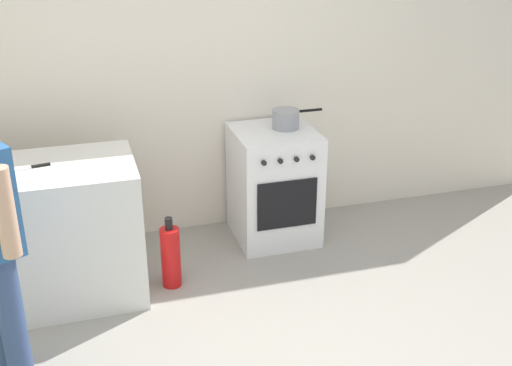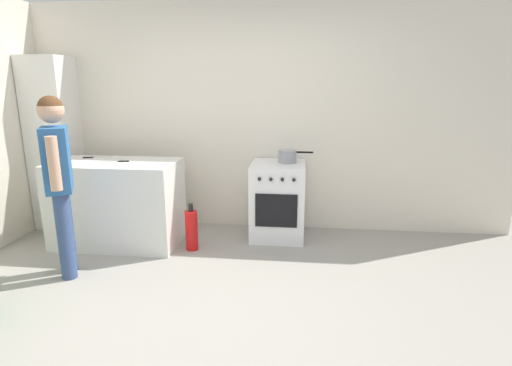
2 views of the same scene
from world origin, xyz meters
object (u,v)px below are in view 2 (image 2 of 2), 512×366
at_px(person, 58,173).
at_px(fire_extinguisher, 192,230).
at_px(larder_cabinet, 55,144).
at_px(pot, 288,156).
at_px(oven_left, 278,200).
at_px(knife_chef, 96,157).
at_px(knife_utility, 118,161).

relative_size(person, fire_extinguisher, 3.20).
height_order(fire_extinguisher, larder_cabinet, larder_cabinet).
xyz_separation_m(person, larder_cabinet, (-0.82, 1.25, 0.05)).
bearing_deg(fire_extinguisher, pot, 28.07).
relative_size(oven_left, knife_chef, 2.81).
distance_m(oven_left, person, 2.23).
xyz_separation_m(knife_chef, fire_extinguisher, (1.14, -0.31, -0.69)).
relative_size(knife_utility, larder_cabinet, 0.13).
bearing_deg(knife_utility, oven_left, 12.78).
bearing_deg(knife_chef, pot, 5.56).
xyz_separation_m(pot, person, (-1.93, -1.19, 0.03)).
height_order(knife_utility, knife_chef, same).
bearing_deg(larder_cabinet, fire_extinguisher, -18.05).
distance_m(knife_chef, fire_extinguisher, 1.36).
distance_m(knife_chef, person, 1.00).
bearing_deg(fire_extinguisher, knife_chef, 164.67).
bearing_deg(person, knife_utility, 77.34).
height_order(knife_utility, person, person).
height_order(oven_left, knife_utility, knife_utility).
bearing_deg(oven_left, person, -147.97).
bearing_deg(person, larder_cabinet, 123.16).
bearing_deg(oven_left, knife_chef, -175.25).
xyz_separation_m(knife_utility, person, (-0.17, -0.77, 0.05)).
bearing_deg(larder_cabinet, oven_left, -2.20).
bearing_deg(knife_utility, fire_extinguisher, -7.29).
height_order(person, larder_cabinet, larder_cabinet).
bearing_deg(person, pot, 31.54).
xyz_separation_m(knife_utility, knife_chef, (-0.34, 0.21, -0.00)).
xyz_separation_m(knife_chef, larder_cabinet, (-0.64, 0.27, 0.10)).
bearing_deg(knife_utility, pot, 13.27).
relative_size(knife_utility, knife_chef, 0.83).
distance_m(knife_utility, knife_chef, 0.40).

